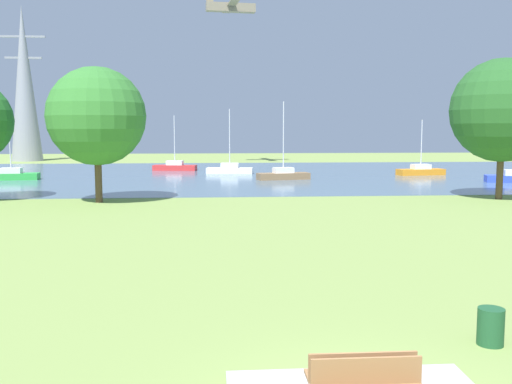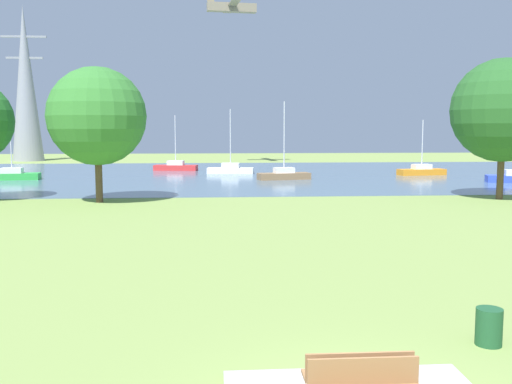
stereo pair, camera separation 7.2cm
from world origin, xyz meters
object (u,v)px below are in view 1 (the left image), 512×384
at_px(tree_east_near, 503,110).
at_px(electricity_pylon, 24,84).
at_px(light_aircraft, 230,7).
at_px(bench_facing_water, 360,379).
at_px(litter_bin, 491,327).
at_px(sailboat_red, 175,167).
at_px(tree_west_far, 97,116).
at_px(sailboat_orange, 421,171).
at_px(sailboat_brown, 283,175).
at_px(sailboat_green, 11,175).
at_px(sailboat_white, 230,169).

relative_size(tree_east_near, electricity_pylon, 0.41).
distance_m(electricity_pylon, light_aircraft, 32.57).
distance_m(bench_facing_water, litter_bin, 4.28).
distance_m(bench_facing_water, light_aircraft, 70.10).
distance_m(litter_bin, light_aircraft, 67.83).
height_order(sailboat_red, electricity_pylon, electricity_pylon).
xyz_separation_m(bench_facing_water, tree_west_far, (-9.61, 27.65, 4.94)).
distance_m(sailboat_orange, tree_east_near, 20.72).
height_order(sailboat_brown, tree_east_near, tree_east_near).
bearing_deg(tree_east_near, litter_bin, -117.55).
distance_m(sailboat_green, electricity_pylon, 35.58).
distance_m(litter_bin, sailboat_white, 48.38).
bearing_deg(tree_east_near, sailboat_brown, 128.19).
distance_m(sailboat_orange, sailboat_red, 26.52).
xyz_separation_m(electricity_pylon, light_aircraft, (29.55, -10.20, 9.13)).
bearing_deg(sailboat_white, sailboat_green, -163.33).
bearing_deg(sailboat_red, litter_bin, -79.20).
bearing_deg(litter_bin, sailboat_white, 94.91).
xyz_separation_m(bench_facing_water, litter_bin, (3.49, 2.48, -0.07)).
bearing_deg(electricity_pylon, tree_east_near, -47.42).
distance_m(sailboat_white, sailboat_green, 21.00).
bearing_deg(sailboat_green, sailboat_orange, 3.82).
bearing_deg(sailboat_orange, sailboat_brown, -164.18).
xyz_separation_m(bench_facing_water, light_aircraft, (0.03, 67.24, 19.84)).
relative_size(bench_facing_water, electricity_pylon, 0.08).
distance_m(sailboat_red, tree_west_far, 28.58).
bearing_deg(tree_west_far, tree_east_near, -0.60).
bearing_deg(sailboat_orange, tree_west_far, -145.09).
height_order(litter_bin, sailboat_orange, sailboat_orange).
bearing_deg(electricity_pylon, sailboat_green, -75.03).
bearing_deg(sailboat_white, sailboat_orange, -10.06).
height_order(litter_bin, sailboat_green, sailboat_green).
distance_m(sailboat_brown, tree_east_near, 20.81).
height_order(litter_bin, tree_east_near, tree_east_near).
height_order(sailboat_brown, electricity_pylon, electricity_pylon).
bearing_deg(sailboat_orange, tree_east_near, -95.86).
bearing_deg(tree_west_far, sailboat_white, 68.73).
height_order(sailboat_orange, sailboat_white, sailboat_white).
bearing_deg(sailboat_brown, bench_facing_water, -95.36).
relative_size(tree_east_near, light_aircraft, 1.09).
height_order(sailboat_orange, tree_east_near, tree_east_near).
distance_m(sailboat_green, light_aircraft, 36.56).
height_order(sailboat_red, tree_east_near, tree_east_near).
relative_size(sailboat_orange, sailboat_red, 0.90).
height_order(sailboat_red, light_aircraft, light_aircraft).
xyz_separation_m(litter_bin, light_aircraft, (-3.46, 64.76, 19.91)).
height_order(litter_bin, light_aircraft, light_aircraft).
bearing_deg(bench_facing_water, sailboat_red, 96.81).
xyz_separation_m(tree_east_near, electricity_pylon, (-46.00, 50.05, 5.34)).
bearing_deg(electricity_pylon, litter_bin, -66.23).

